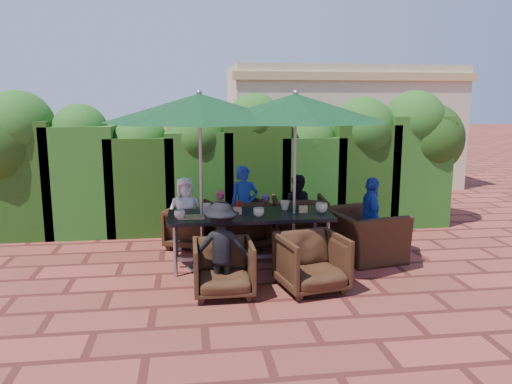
{
  "coord_description": "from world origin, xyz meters",
  "views": [
    {
      "loc": [
        -0.68,
        -6.56,
        2.32
      ],
      "look_at": [
        0.27,
        0.4,
        1.02
      ],
      "focal_mm": 35.0,
      "sensor_mm": 36.0,
      "label": 1
    }
  ],
  "objects": [
    {
      "name": "ground",
      "position": [
        0.0,
        0.0,
        0.0
      ],
      "size": [
        80.0,
        80.0,
        0.0
      ],
      "primitive_type": "plane",
      "color": "brown",
      "rests_on": "ground"
    },
    {
      "name": "dining_table",
      "position": [
        0.16,
        0.22,
        0.67
      ],
      "size": [
        2.28,
        0.9,
        0.75
      ],
      "color": "black",
      "rests_on": "ground"
    },
    {
      "name": "umbrella_left",
      "position": [
        -0.52,
        0.18,
        2.21
      ],
      "size": [
        2.58,
        2.58,
        2.46
      ],
      "color": "gray",
      "rests_on": "ground"
    },
    {
      "name": "umbrella_right",
      "position": [
        0.78,
        0.17,
        2.21
      ],
      "size": [
        2.57,
        2.57,
        2.46
      ],
      "color": "gray",
      "rests_on": "ground"
    },
    {
      "name": "chair_far_left",
      "position": [
        -0.67,
        1.24,
        0.36
      ],
      "size": [
        0.89,
        0.87,
        0.72
      ],
      "primitive_type": "imported",
      "rotation": [
        0.0,
        0.0,
        2.76
      ],
      "color": "black",
      "rests_on": "ground"
    },
    {
      "name": "chair_far_mid",
      "position": [
        0.06,
        1.09,
        0.43
      ],
      "size": [
        1.04,
        1.01,
        0.86
      ],
      "primitive_type": "imported",
      "rotation": [
        0.0,
        0.0,
        3.46
      ],
      "color": "black",
      "rests_on": "ground"
    },
    {
      "name": "chair_far_right",
      "position": [
        1.09,
        1.2,
        0.43
      ],
      "size": [
        0.91,
        0.86,
        0.87
      ],
      "primitive_type": "imported",
      "rotation": [
        0.0,
        0.0,
        3.05
      ],
      "color": "black",
      "rests_on": "ground"
    },
    {
      "name": "chair_near_left",
      "position": [
        -0.3,
        -0.83,
        0.37
      ],
      "size": [
        0.71,
        0.67,
        0.73
      ],
      "primitive_type": "imported",
      "rotation": [
        0.0,
        0.0,
        0.0
      ],
      "color": "black",
      "rests_on": "ground"
    },
    {
      "name": "chair_near_right",
      "position": [
        0.8,
        -0.83,
        0.39
      ],
      "size": [
        0.89,
        0.85,
        0.78
      ],
      "primitive_type": "imported",
      "rotation": [
        0.0,
        0.0,
        0.21
      ],
      "color": "black",
      "rests_on": "ground"
    },
    {
      "name": "chair_end_right",
      "position": [
        1.86,
        0.32,
        0.48
      ],
      "size": [
        0.92,
        1.22,
        0.96
      ],
      "primitive_type": "imported",
      "rotation": [
        0.0,
        0.0,
        1.77
      ],
      "color": "black",
      "rests_on": "ground"
    },
    {
      "name": "adult_far_left",
      "position": [
        -0.75,
        1.22,
        0.57
      ],
      "size": [
        0.59,
        0.39,
        1.13
      ],
      "primitive_type": "imported",
      "rotation": [
        0.0,
        0.0,
        0.1
      ],
      "color": "white",
      "rests_on": "ground"
    },
    {
      "name": "adult_far_mid",
      "position": [
        0.19,
        1.26,
        0.65
      ],
      "size": [
        0.53,
        0.46,
        1.29
      ],
      "primitive_type": "imported",
      "rotation": [
        0.0,
        0.0,
        0.2
      ],
      "color": "#213FB3",
      "rests_on": "ground"
    },
    {
      "name": "adult_far_right",
      "position": [
        1.09,
        1.2,
        0.57
      ],
      "size": [
        0.62,
        0.48,
        1.14
      ],
      "primitive_type": "imported",
      "rotation": [
        0.0,
        0.0,
        -0.3
      ],
      "color": "black",
      "rests_on": "ground"
    },
    {
      "name": "adult_near_left",
      "position": [
        -0.31,
        -0.77,
        0.57
      ],
      "size": [
        0.76,
        0.43,
        1.13
      ],
      "primitive_type": "imported",
      "rotation": [
        0.0,
        0.0,
        3.0
      ],
      "color": "black",
      "rests_on": "ground"
    },
    {
      "name": "adult_end_right",
      "position": [
        1.96,
        0.3,
        0.61
      ],
      "size": [
        0.41,
        0.74,
        1.22
      ],
      "primitive_type": "imported",
      "rotation": [
        0.0,
        0.0,
        1.49
      ],
      "color": "#213FB3",
      "rests_on": "ground"
    },
    {
      "name": "child_left",
      "position": [
        -0.19,
        1.3,
        0.45
      ],
      "size": [
        0.39,
        0.36,
        0.9
      ],
      "primitive_type": "imported",
      "rotation": [
        0.0,
        0.0,
        -0.36
      ],
      "color": "#EF5479",
      "rests_on": "ground"
    },
    {
      "name": "child_right",
      "position": [
        0.54,
        1.25,
        0.41
      ],
      "size": [
        0.33,
        0.28,
        0.82
      ],
      "primitive_type": "imported",
      "rotation": [
        0.0,
        0.0,
        -0.17
      ],
      "color": "#85499F",
      "rests_on": "ground"
    },
    {
      "name": "pedestrian_a",
      "position": [
        1.76,
        4.12,
        0.88
      ],
      "size": [
        1.67,
        0.64,
        1.77
      ],
      "primitive_type": "imported",
      "rotation": [
        0.0,
        0.0,
        3.17
      ],
      "color": "green",
      "rests_on": "ground"
    },
    {
      "name": "pedestrian_b",
      "position": [
        2.38,
        4.35,
        0.93
      ],
      "size": [
        1.04,
        0.92,
        1.85
      ],
      "primitive_type": "imported",
      "rotation": [
        0.0,
        0.0,
        3.68
      ],
      "color": "#EF5479",
      "rests_on": "ground"
    },
    {
      "name": "pedestrian_c",
      "position": [
        3.49,
        4.43,
        0.79
      ],
      "size": [
        1.11,
        0.82,
        1.57
      ],
      "primitive_type": "imported",
      "rotation": [
        0.0,
        0.0,
        2.74
      ],
      "color": "gray",
      "rests_on": "ground"
    },
    {
      "name": "cup_a",
      "position": [
        -0.81,
        0.04,
        0.81
      ],
      "size": [
        0.15,
        0.15,
        0.12
      ],
      "primitive_type": "imported",
      "color": "beige",
      "rests_on": "dining_table"
    },
    {
      "name": "cup_b",
      "position": [
        -0.46,
        0.32,
        0.82
      ],
      "size": [
        0.15,
        0.15,
        0.14
      ],
      "primitive_type": "imported",
      "color": "beige",
      "rests_on": "dining_table"
    },
    {
      "name": "cup_c",
      "position": [
        0.26,
        0.04,
        0.81
      ],
      "size": [
        0.15,
        0.15,
        0.12
      ],
      "primitive_type": "imported",
      "color": "beige",
      "rests_on": "dining_table"
    },
    {
      "name": "cup_d",
      "position": [
        0.69,
        0.41,
        0.82
      ],
      "size": [
        0.14,
        0.14,
        0.13
      ],
      "primitive_type": "imported",
      "color": "beige",
      "rests_on": "dining_table"
    },
    {
      "name": "cup_e",
      "position": [
        1.18,
        0.17,
        0.82
      ],
      "size": [
        0.17,
        0.17,
        0.14
      ],
      "primitive_type": "imported",
      "color": "beige",
      "rests_on": "dining_table"
    },
    {
      "name": "ketchup_bottle",
      "position": [
        -0.01,
        0.3,
        0.83
      ],
      "size": [
        0.04,
        0.04,
        0.17
      ],
      "primitive_type": "cylinder",
      "color": "#B20C0A",
      "rests_on": "dining_table"
    },
    {
      "name": "sauce_bottle",
      "position": [
        0.04,
        0.29,
        0.83
      ],
      "size": [
        0.04,
        0.04,
        0.17
      ],
      "primitive_type": "cylinder",
      "color": "#4C230C",
      "rests_on": "dining_table"
    },
    {
      "name": "serving_tray",
      "position": [
        -0.66,
        0.09,
        0.76
      ],
      "size": [
        0.35,
        0.25,
        0.02
      ],
      "primitive_type": "cube",
      "color": "#9F7B4D",
      "rests_on": "dining_table"
    },
    {
      "name": "number_block_left",
      "position": [
        -0.02,
        0.22,
        0.8
      ],
      "size": [
        0.12,
        0.06,
        0.1
      ],
      "primitive_type": "cube",
      "color": "#D9B36F",
      "rests_on": "dining_table"
    },
    {
      "name": "number_block_right",
      "position": [
        0.91,
        0.19,
        0.8
      ],
      "size": [
        0.12,
        0.06,
        0.1
      ],
      "primitive_type": "cube",
      "color": "#D9B36F",
      "rests_on": "dining_table"
    },
    {
      "name": "hedge_wall",
      "position": [
        -0.12,
        2.32,
        1.33
      ],
      "size": [
        9.1,
        1.6,
        2.51
      ],
      "color": "#19330E",
      "rests_on": "ground"
    },
    {
      "name": "building",
      "position": [
        3.5,
        6.99,
        1.61
      ],
      "size": [
        6.2,
        3.08,
        3.2
      ],
      "color": "beige",
      "rests_on": "ground"
    }
  ]
}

